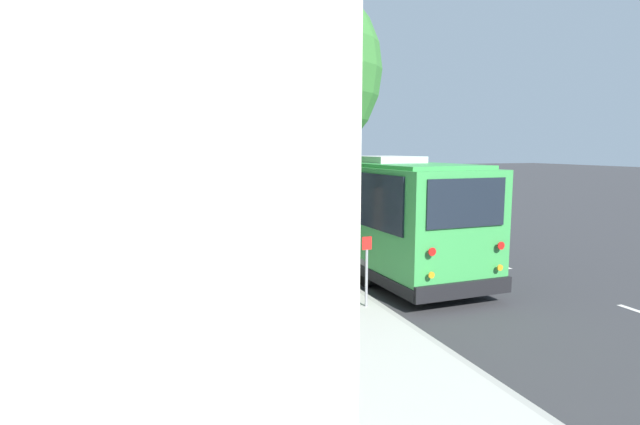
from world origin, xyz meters
TOP-DOWN VIEW (x-y plane):
  - ground_plane at (0.00, 0.00)m, footprint 160.00×160.00m
  - sidewalk_slab at (0.00, 3.31)m, footprint 80.00×3.00m
  - curb_strip at (0.00, 1.74)m, footprint 80.00×0.14m
  - shuttle_bus at (-0.75, 0.18)m, footprint 11.48×3.14m
  - parked_sedan_black at (10.34, 0.62)m, footprint 4.34×1.78m
  - parked_sedan_white at (17.01, 0.75)m, footprint 4.80×2.09m
  - parked_sedan_blue at (24.53, 0.76)m, footprint 4.71×1.96m
  - street_tree at (-1.99, 2.83)m, footprint 5.18×5.18m
  - sign_post_near at (-5.86, 2.09)m, footprint 0.06×0.22m
  - sign_post_far at (-3.71, 2.09)m, footprint 0.06×0.06m
  - lane_stripe_mid at (-2.43, -3.59)m, footprint 2.40×0.14m
  - lane_stripe_ahead at (3.57, -3.59)m, footprint 2.40×0.14m

SIDE VIEW (x-z plane):
  - ground_plane at x=0.00m, z-range 0.00..0.00m
  - lane_stripe_mid at x=-2.43m, z-range 0.00..0.01m
  - lane_stripe_ahead at x=3.57m, z-range 0.00..0.01m
  - sidewalk_slab at x=0.00m, z-range 0.00..0.15m
  - curb_strip at x=0.00m, z-range 0.00..0.15m
  - parked_sedan_white at x=17.01m, z-range -0.05..1.22m
  - parked_sedan_blue at x=24.53m, z-range -0.05..1.22m
  - parked_sedan_black at x=10.34m, z-range -0.05..1.28m
  - sign_post_far at x=-3.71m, z-range 0.15..1.48m
  - sign_post_near at x=-5.86m, z-range 0.17..1.70m
  - shuttle_bus at x=-0.75m, z-range 0.12..3.43m
  - street_tree at x=-1.99m, z-range 1.53..10.30m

